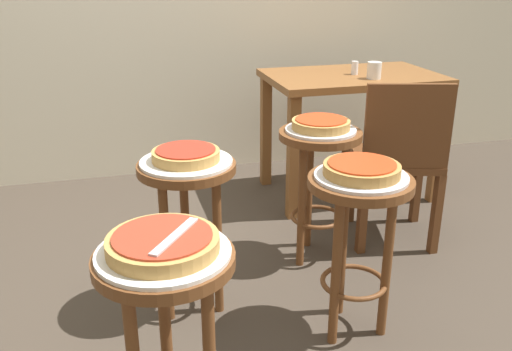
% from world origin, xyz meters
% --- Properties ---
extents(ground_plane, '(6.00, 6.00, 0.00)m').
position_xyz_m(ground_plane, '(0.00, 0.00, 0.00)').
color(ground_plane, '#42382D').
extents(stool_foreground, '(0.38, 0.38, 0.64)m').
position_xyz_m(stool_foreground, '(-0.34, -0.74, 0.47)').
color(stool_foreground, brown).
rests_on(stool_foreground, ground_plane).
extents(serving_plate_foreground, '(0.36, 0.36, 0.01)m').
position_xyz_m(serving_plate_foreground, '(-0.34, -0.74, 0.65)').
color(serving_plate_foreground, white).
rests_on(serving_plate_foreground, stool_foreground).
extents(pizza_foreground, '(0.30, 0.30, 0.05)m').
position_xyz_m(pizza_foreground, '(-0.34, -0.74, 0.67)').
color(pizza_foreground, tan).
rests_on(pizza_foreground, serving_plate_foreground).
extents(stool_middle, '(0.38, 0.38, 0.64)m').
position_xyz_m(stool_middle, '(0.40, -0.37, 0.47)').
color(stool_middle, brown).
rests_on(stool_middle, ground_plane).
extents(serving_plate_middle, '(0.34, 0.34, 0.01)m').
position_xyz_m(serving_plate_middle, '(0.40, -0.37, 0.65)').
color(serving_plate_middle, silver).
rests_on(serving_plate_middle, stool_middle).
extents(pizza_middle, '(0.27, 0.27, 0.05)m').
position_xyz_m(pizza_middle, '(0.40, -0.37, 0.67)').
color(pizza_middle, '#B78442').
rests_on(pizza_middle, serving_plate_middle).
extents(stool_leftside, '(0.38, 0.38, 0.64)m').
position_xyz_m(stool_leftside, '(-0.18, -0.05, 0.47)').
color(stool_leftside, brown).
rests_on(stool_leftside, ground_plane).
extents(serving_plate_leftside, '(0.35, 0.35, 0.01)m').
position_xyz_m(serving_plate_leftside, '(-0.18, -0.05, 0.65)').
color(serving_plate_leftside, white).
rests_on(serving_plate_leftside, stool_leftside).
extents(pizza_leftside, '(0.26, 0.26, 0.05)m').
position_xyz_m(pizza_leftside, '(-0.18, -0.05, 0.67)').
color(pizza_leftside, tan).
rests_on(pizza_leftside, serving_plate_leftside).
extents(stool_rear, '(0.38, 0.38, 0.64)m').
position_xyz_m(stool_rear, '(0.48, 0.22, 0.47)').
color(stool_rear, brown).
rests_on(stool_rear, ground_plane).
extents(serving_plate_rear, '(0.32, 0.32, 0.01)m').
position_xyz_m(serving_plate_rear, '(0.48, 0.22, 0.65)').
color(serving_plate_rear, silver).
rests_on(serving_plate_rear, stool_rear).
extents(pizza_rear, '(0.26, 0.26, 0.05)m').
position_xyz_m(pizza_rear, '(0.48, 0.22, 0.67)').
color(pizza_rear, tan).
rests_on(pizza_rear, serving_plate_rear).
extents(dining_table, '(1.00, 0.64, 0.74)m').
position_xyz_m(dining_table, '(0.96, 0.94, 0.62)').
color(dining_table, brown).
rests_on(dining_table, ground_plane).
extents(cup_near_edge, '(0.08, 0.08, 0.09)m').
position_xyz_m(cup_near_edge, '(1.01, 0.78, 0.79)').
color(cup_near_edge, silver).
rests_on(cup_near_edge, dining_table).
extents(condiment_shaker, '(0.04, 0.04, 0.08)m').
position_xyz_m(condiment_shaker, '(0.96, 0.92, 0.78)').
color(condiment_shaker, white).
rests_on(condiment_shaker, dining_table).
extents(wooden_chair, '(0.49, 0.49, 0.85)m').
position_xyz_m(wooden_chair, '(0.91, 0.26, 0.47)').
color(wooden_chair, '#5B3319').
rests_on(wooden_chair, ground_plane).
extents(pizza_server_knife, '(0.15, 0.19, 0.01)m').
position_xyz_m(pizza_server_knife, '(-0.31, -0.76, 0.70)').
color(pizza_server_knife, silver).
rests_on(pizza_server_knife, pizza_foreground).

